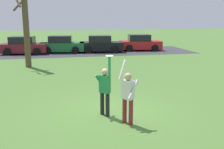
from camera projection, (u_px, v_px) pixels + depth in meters
The scene contains 10 objects.
ground_plane at pixel (112, 111), 9.65m from camera, with size 120.00×120.00×0.00m, color #4C7533.
person_catcher at pixel (105, 88), 9.01m from camera, with size 0.53×0.59×2.08m.
person_defender at pixel (128, 94), 8.31m from camera, with size 0.62×0.66×2.04m.
frisbee_disc at pixel (109, 56), 8.62m from camera, with size 0.25×0.25×0.02m, color white.
parked_car_maroon at pixel (24, 46), 24.27m from camera, with size 4.29×2.43×1.59m.
parked_car_green at pixel (62, 45), 25.19m from camera, with size 4.29×2.43×1.59m.
parked_car_black at pixel (101, 44), 25.54m from camera, with size 4.29×2.43×1.59m.
parked_car_red at pixel (140, 43), 26.86m from camera, with size 4.29×2.43×1.59m.
parking_strip at pixel (84, 52), 25.62m from camera, with size 20.99×6.40×0.01m, color #38383D.
bare_tree_tall at pixel (25, 23), 17.43m from camera, with size 1.01×1.53×5.86m.
Camera 1 is at (-1.89, -8.95, 3.34)m, focal length 42.75 mm.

